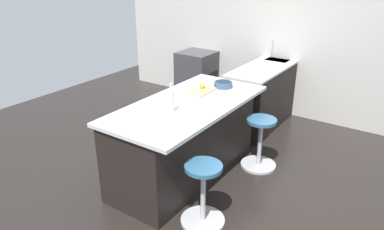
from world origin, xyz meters
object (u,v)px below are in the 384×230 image
stool_middle (203,196)px  water_bottle (171,101)px  oven_range (197,76)px  kitchen_island (185,138)px  stool_by_window (260,144)px  cutting_board (201,91)px  apple_yellow (202,85)px  fruit_bowl (223,84)px

stool_middle → water_bottle: bearing=-118.3°
oven_range → kitchen_island: (2.20, 1.30, 0.02)m
kitchen_island → stool_by_window: kitchen_island is taller
cutting_board → apple_yellow: (-0.07, -0.03, 0.05)m
stool_middle → cutting_board: (-1.04, -0.71, 0.63)m
cutting_board → oven_range: bearing=-145.0°
stool_by_window → stool_middle: bearing=0.0°
stool_by_window → fruit_bowl: 0.88m
oven_range → apple_yellow: (1.74, 1.23, 0.53)m
apple_yellow → cutting_board: bearing=25.1°
stool_by_window → cutting_board: bearing=-70.3°
stool_middle → fruit_bowl: 1.60m
oven_range → water_bottle: size_ratio=2.88×
cutting_board → fruit_bowl: bearing=155.8°
kitchen_island → stool_middle: size_ratio=3.17×
stool_by_window → fruit_bowl: bearing=-94.6°
kitchen_island → stool_middle: kitchen_island is taller
fruit_bowl → oven_range: bearing=-137.1°
kitchen_island → water_bottle: (0.32, 0.06, 0.58)m
cutting_board → apple_yellow: size_ratio=5.06×
fruit_bowl → stool_middle: bearing=23.2°
cutting_board → fruit_bowl: fruit_bowl is taller
stool_by_window → cutting_board: size_ratio=1.79×
oven_range → cutting_board: cutting_board is taller
cutting_board → apple_yellow: 0.09m
stool_middle → water_bottle: water_bottle is taller
stool_by_window → water_bottle: water_bottle is taller
stool_middle → cutting_board: cutting_board is taller
stool_by_window → kitchen_island: bearing=-46.0°
stool_middle → water_bottle: 1.02m
cutting_board → fruit_bowl: size_ratio=1.53×
stool_middle → apple_yellow: 1.49m
cutting_board → fruit_bowl: (-0.30, 0.13, 0.03)m
oven_range → stool_by_window: size_ratio=1.39×
kitchen_island → water_bottle: 0.66m
kitchen_island → cutting_board: size_ratio=5.69×
oven_range → stool_middle: size_ratio=1.39×
water_bottle → fruit_bowl: size_ratio=1.33×
fruit_bowl → stool_by_window: bearing=85.4°
kitchen_island → stool_by_window: (-0.65, 0.67, -0.16)m
kitchen_island → apple_yellow: apple_yellow is taller
kitchen_island → cutting_board: cutting_board is taller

